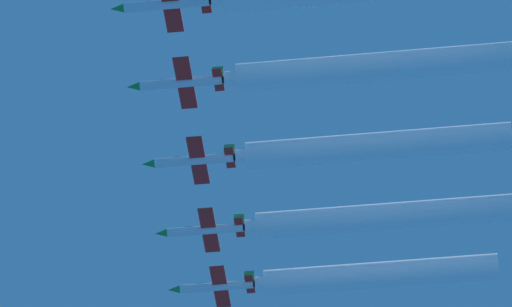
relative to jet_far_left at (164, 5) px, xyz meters
The scene contains 9 objects.
jet_far_left is the anchor object (origin of this frame).
jet_inner_left 11.71m from the jet_far_left, ahead, with size 8.21×11.96×2.87m.
jet_center 24.61m from the jet_far_left, ahead, with size 8.21×11.96×2.87m.
jet_inner_right 37.16m from the jet_far_left, ahead, with size 8.21×11.96×2.87m.
jet_far_right 48.65m from the jet_far_left, ahead, with size 8.21×11.96×2.87m.
smoke_trail_inner_left 27.28m from the jet_far_left, 64.61° to the right, with size 3.44×38.25×3.44m.
smoke_trail_center 33.16m from the jet_far_left, 42.10° to the right, with size 3.44×33.74×3.44m.
smoke_trail_inner_right 44.11m from the jet_far_left, 32.62° to the right, with size 3.44×37.31×3.44m.
smoke_trail_far_right 53.05m from the jet_far_left, 23.51° to the right, with size 3.44×32.01×3.44m.
Camera 1 is at (-154.17, -24.63, 1.90)m, focal length 126.39 mm.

